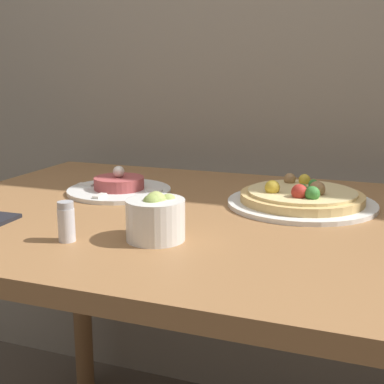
{
  "coord_description": "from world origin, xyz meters",
  "views": [
    {
      "loc": [
        0.36,
        -0.59,
        1.08
      ],
      "look_at": [
        -0.03,
        0.45,
        0.82
      ],
      "focal_mm": 50.0,
      "sensor_mm": 36.0,
      "label": 1
    }
  ],
  "objects": [
    {
      "name": "dining_table",
      "position": [
        0.0,
        0.44,
        0.68
      ],
      "size": [
        1.23,
        0.88,
        0.78
      ],
      "color": "olive",
      "rests_on": "ground_plane"
    },
    {
      "name": "pizza_plate",
      "position": [
        0.19,
        0.57,
        0.8
      ],
      "size": [
        0.33,
        0.33,
        0.06
      ],
      "color": "white",
      "rests_on": "dining_table"
    },
    {
      "name": "tartare_plate",
      "position": [
        -0.25,
        0.55,
        0.79
      ],
      "size": [
        0.25,
        0.25,
        0.07
      ],
      "color": "white",
      "rests_on": "dining_table"
    },
    {
      "name": "small_bowl",
      "position": [
        -0.02,
        0.24,
        0.82
      ],
      "size": [
        0.11,
        0.11,
        0.09
      ],
      "color": "white",
      "rests_on": "dining_table"
    },
    {
      "name": "salt_shaker",
      "position": [
        -0.16,
        0.18,
        0.82
      ],
      "size": [
        0.03,
        0.03,
        0.07
      ],
      "color": "silver",
      "rests_on": "dining_table"
    }
  ]
}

